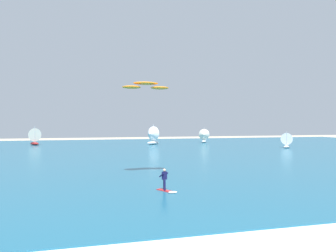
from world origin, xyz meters
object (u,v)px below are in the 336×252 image
(kitesurfer, at_px, (166,183))
(sailboat_trailing, at_px, (151,135))
(sailboat_far_right, at_px, (287,140))
(kite, at_px, (146,86))
(sailboat_heeled_over, at_px, (34,136))
(sailboat_leading, at_px, (204,136))

(kitesurfer, distance_m, sailboat_trailing, 53.93)
(sailboat_far_right, bearing_deg, kitesurfer, -134.84)
(kitesurfer, distance_m, kite, 11.24)
(sailboat_far_right, height_order, sailboat_trailing, sailboat_trailing)
(kite, bearing_deg, sailboat_heeled_over, 107.59)
(kite, relative_size, sailboat_trailing, 0.96)
(kitesurfer, distance_m, sailboat_far_right, 49.97)
(kite, relative_size, sailboat_heeled_over, 1.06)
(sailboat_leading, xyz_separation_m, sailboat_far_right, (9.96, -21.29, -0.22))
(kitesurfer, xyz_separation_m, sailboat_heeled_over, (-16.20, 58.86, 1.40))
(sailboat_leading, relative_size, sailboat_heeled_over, 0.90)
(sailboat_leading, xyz_separation_m, sailboat_trailing, (-14.74, -3.86, 0.40))
(kite, relative_size, sailboat_leading, 1.17)
(kitesurfer, height_order, kite, kite)
(sailboat_leading, xyz_separation_m, sailboat_heeled_over, (-41.47, 2.13, 0.20))
(sailboat_heeled_over, xyz_separation_m, sailboat_far_right, (51.43, -23.43, -0.42))
(kite, bearing_deg, sailboat_leading, 62.72)
(kitesurfer, bearing_deg, sailboat_heeled_over, 105.39)
(sailboat_far_right, bearing_deg, sailboat_heeled_over, 155.51)
(sailboat_leading, distance_m, sailboat_heeled_over, 41.53)
(kitesurfer, relative_size, sailboat_leading, 0.51)
(kitesurfer, distance_m, sailboat_leading, 62.11)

